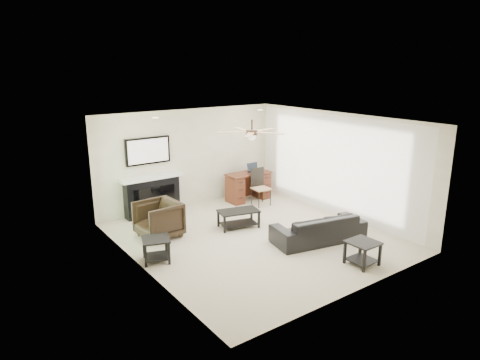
{
  "coord_description": "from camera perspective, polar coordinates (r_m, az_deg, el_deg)",
  "views": [
    {
      "loc": [
        -5.21,
        -6.71,
        3.56
      ],
      "look_at": [
        -0.11,
        0.36,
        1.21
      ],
      "focal_mm": 32.0,
      "sensor_mm": 36.0,
      "label": 1
    }
  ],
  "objects": [
    {
      "name": "desk",
      "position": [
        11.56,
        1.12,
        -0.86
      ],
      "size": [
        1.22,
        0.56,
        0.76
      ],
      "primitive_type": "cube",
      "color": "#3A190E",
      "rests_on": "ground"
    },
    {
      "name": "room_shell",
      "position": [
        8.87,
        2.62,
        2.88
      ],
      "size": [
        5.5,
        5.54,
        2.52
      ],
      "color": "beige",
      "rests_on": "ground"
    },
    {
      "name": "end_table_near",
      "position": [
        8.25,
        15.99,
        -9.35
      ],
      "size": [
        0.52,
        0.52,
        0.45
      ],
      "primitive_type": "cube",
      "rotation": [
        0.0,
        0.0,
        0.0
      ],
      "color": "black",
      "rests_on": "ground"
    },
    {
      "name": "coffee_table",
      "position": [
        9.68,
        -0.2,
        -5.2
      ],
      "size": [
        0.99,
        0.7,
        0.4
      ],
      "primitive_type": "cube",
      "rotation": [
        0.0,
        0.0,
        -0.24
      ],
      "color": "black",
      "rests_on": "ground"
    },
    {
      "name": "armchair",
      "position": [
        9.26,
        -10.83,
        -5.18
      ],
      "size": [
        0.9,
        0.88,
        0.78
      ],
      "primitive_type": "imported",
      "rotation": [
        0.0,
        0.0,
        -1.52
      ],
      "color": "black",
      "rests_on": "ground"
    },
    {
      "name": "end_table_left",
      "position": [
        8.23,
        -11.11,
        -9.11
      ],
      "size": [
        0.64,
        0.64,
        0.45
      ],
      "primitive_type": "cube",
      "rotation": [
        0.0,
        0.0,
        -0.33
      ],
      "color": "black",
      "rests_on": "ground"
    },
    {
      "name": "laptop",
      "position": [
        11.54,
        1.98,
        1.64
      ],
      "size": [
        0.33,
        0.24,
        0.23
      ],
      "primitive_type": "cube",
      "color": "black",
      "rests_on": "desk"
    },
    {
      "name": "fireplace_unit",
      "position": [
        10.47,
        -11.73,
        0.38
      ],
      "size": [
        1.52,
        0.34,
        1.91
      ],
      "primitive_type": "cube",
      "color": "black",
      "rests_on": "ground"
    },
    {
      "name": "desk_chair",
      "position": [
        11.12,
        2.82,
        -0.97
      ],
      "size": [
        0.46,
        0.48,
        0.97
      ],
      "primitive_type": "cube",
      "rotation": [
        0.0,
        0.0,
        -0.09
      ],
      "color": "black",
      "rests_on": "ground"
    },
    {
      "name": "sofa",
      "position": [
        9.08,
        10.42,
        -6.3
      ],
      "size": [
        2.07,
        1.15,
        0.57
      ],
      "primitive_type": "imported",
      "rotation": [
        0.0,
        0.0,
        2.94
      ],
      "color": "black",
      "rests_on": "ground"
    }
  ]
}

